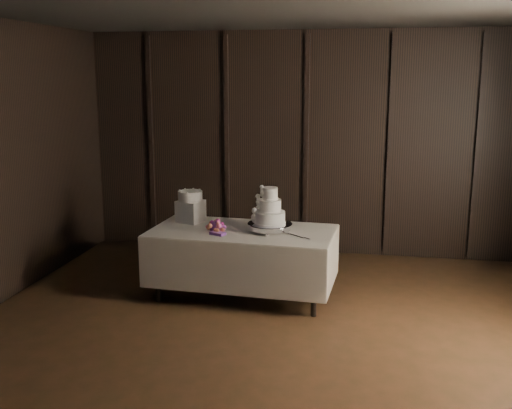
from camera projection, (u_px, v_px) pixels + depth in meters
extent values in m
cube|color=black|center=(259.00, 370.00, 5.04)|extent=(6.04, 7.04, 0.04)
cube|color=black|center=(306.00, 144.00, 8.10)|extent=(6.04, 0.04, 3.04)
cube|color=silver|center=(242.00, 230.00, 6.51)|extent=(2.03, 1.14, 0.01)
cube|color=white|center=(243.00, 265.00, 6.60)|extent=(1.87, 1.01, 0.71)
cylinder|color=silver|center=(270.00, 227.00, 6.44)|extent=(0.53, 0.53, 0.09)
cylinder|color=white|center=(270.00, 217.00, 6.42)|extent=(0.33, 0.33, 0.13)
cylinder|color=white|center=(270.00, 205.00, 6.39)|extent=(0.24, 0.24, 0.13)
cylinder|color=white|center=(270.00, 193.00, 6.36)|extent=(0.16, 0.16, 0.13)
cube|color=white|center=(191.00, 211.00, 6.85)|extent=(0.33, 0.33, 0.25)
cylinder|color=white|center=(190.00, 196.00, 6.81)|extent=(0.30, 0.30, 0.11)
cube|color=silver|center=(295.00, 235.00, 6.26)|extent=(0.29, 0.26, 0.01)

